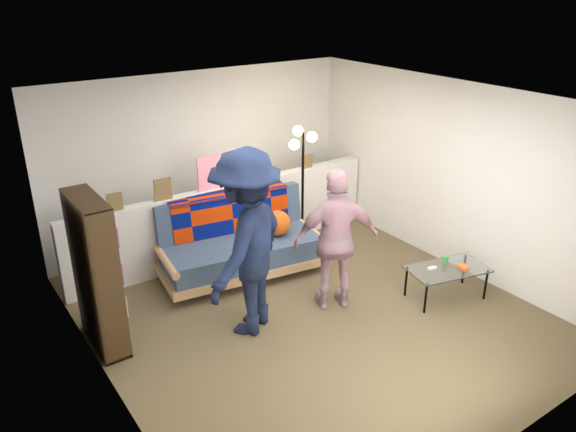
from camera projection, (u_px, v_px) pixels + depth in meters
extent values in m
plane|color=brown|center=(308.00, 312.00, 6.41)|extent=(5.00, 5.00, 0.00)
cube|color=silver|center=(202.00, 158.00, 7.83)|extent=(4.50, 0.10, 2.40)
cube|color=silver|center=(98.00, 274.00, 4.76)|extent=(0.10, 5.00, 2.40)
cube|color=silver|center=(451.00, 176.00, 7.12)|extent=(0.10, 5.00, 2.40)
cube|color=white|center=(311.00, 102.00, 5.47)|extent=(4.50, 5.00, 0.10)
cube|color=silver|center=(229.00, 220.00, 7.57)|extent=(4.45, 0.15, 1.00)
cube|color=brown|center=(115.00, 202.00, 6.53)|extent=(0.18, 0.02, 0.22)
cube|color=brown|center=(163.00, 189.00, 6.83)|extent=(0.22, 0.02, 0.28)
cube|color=white|center=(214.00, 172.00, 7.17)|extent=(0.45, 0.02, 0.45)
cube|color=brown|center=(260.00, 169.00, 7.57)|extent=(0.20, 0.02, 0.26)
cube|color=brown|center=(307.00, 161.00, 8.00)|extent=(0.16, 0.02, 0.20)
cube|color=tan|center=(242.00, 263.00, 7.16)|extent=(2.17, 1.20, 0.11)
cube|color=#384C66|center=(243.00, 251.00, 7.05)|extent=(2.04, 1.02, 0.26)
cube|color=#384C66|center=(230.00, 216.00, 7.25)|extent=(1.97, 0.52, 0.61)
cylinder|color=tan|center=(165.00, 260.00, 6.65)|extent=(0.22, 0.93, 0.10)
cylinder|color=tan|center=(309.00, 229.00, 7.46)|extent=(0.22, 0.93, 0.10)
cube|color=navy|center=(233.00, 219.00, 7.18)|extent=(1.57, 0.33, 0.56)
cube|color=navy|center=(228.00, 193.00, 7.18)|extent=(1.59, 0.49, 0.03)
sphere|color=#DF4E13|center=(278.00, 223.00, 7.14)|extent=(0.33, 0.33, 0.33)
cube|color=#301F10|center=(83.00, 278.00, 5.49)|extent=(0.02, 0.81, 1.62)
cube|color=#301F10|center=(110.00, 291.00, 5.26)|extent=(0.27, 0.02, 1.62)
cube|color=#301F10|center=(84.00, 259.00, 5.86)|extent=(0.27, 0.02, 1.62)
cube|color=#301F10|center=(85.00, 199.00, 5.24)|extent=(0.27, 0.81, 0.02)
cube|color=#301F10|center=(107.00, 341.00, 5.87)|extent=(0.27, 0.81, 0.04)
cube|color=#301F10|center=(101.00, 307.00, 5.71)|extent=(0.27, 0.77, 0.02)
cube|color=#301F10|center=(96.00, 274.00, 5.56)|extent=(0.27, 0.77, 0.02)
cube|color=#301F10|center=(91.00, 240.00, 5.41)|extent=(0.27, 0.77, 0.02)
cube|color=red|center=(106.00, 327.00, 5.81)|extent=(0.20, 0.76, 0.27)
cube|color=#245D9E|center=(101.00, 294.00, 5.66)|extent=(0.20, 0.76, 0.25)
cube|color=yellow|center=(96.00, 261.00, 5.51)|extent=(0.20, 0.76, 0.27)
cube|color=#2F8245|center=(91.00, 226.00, 5.36)|extent=(0.20, 0.76, 0.25)
cylinder|color=black|center=(426.00, 299.00, 6.32)|extent=(0.03, 0.03, 0.37)
cylinder|color=black|center=(486.00, 285.00, 6.60)|extent=(0.03, 0.03, 0.37)
cylinder|color=black|center=(406.00, 282.00, 6.67)|extent=(0.03, 0.03, 0.37)
cylinder|color=black|center=(464.00, 270.00, 6.95)|extent=(0.03, 0.03, 0.37)
cube|color=silver|center=(447.00, 269.00, 6.56)|extent=(1.02, 0.71, 0.02)
cube|color=silver|center=(432.00, 268.00, 6.53)|extent=(0.12, 0.07, 0.03)
cube|color=orange|center=(463.00, 267.00, 6.54)|extent=(0.12, 0.15, 0.04)
cylinder|color=#3B8F48|center=(446.00, 260.00, 6.65)|extent=(0.08, 0.08, 0.09)
cylinder|color=black|center=(302.00, 246.00, 7.93)|extent=(0.27, 0.27, 0.03)
cylinder|color=black|center=(303.00, 192.00, 7.61)|extent=(0.04, 0.04, 1.66)
sphere|color=#FFC672|center=(294.00, 145.00, 7.30)|extent=(0.14, 0.14, 0.14)
sphere|color=#FFC672|center=(312.00, 137.00, 7.38)|extent=(0.14, 0.14, 0.14)
sphere|color=#FFC672|center=(298.00, 131.00, 7.37)|extent=(0.14, 0.14, 0.14)
imported|color=black|center=(247.00, 244.00, 5.75)|extent=(1.50, 1.33, 2.01)
imported|color=pink|center=(337.00, 240.00, 6.23)|extent=(1.05, 0.76, 1.65)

